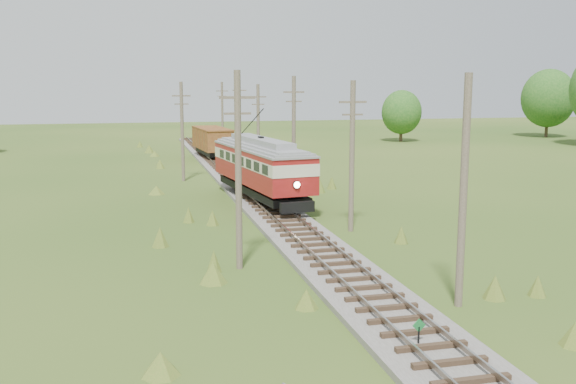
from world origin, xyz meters
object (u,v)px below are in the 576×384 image
object	(u,v)px
switch_marker	(419,332)
gondola	(212,140)
gravel_pile	(268,160)
streetcar	(261,164)

from	to	relation	value
switch_marker	gondola	bearing A→B (deg)	89.79
gondola	gravel_pile	xyz separation A→B (m)	(4.83, -7.29, -1.58)
gondola	gravel_pile	distance (m)	8.88
gravel_pile	gondola	bearing A→B (deg)	123.53
streetcar	gravel_pile	xyz separation A→B (m)	(4.83, 20.62, -2.22)
streetcar	gondola	world-z (taller)	streetcar
gondola	gravel_pile	bearing A→B (deg)	-61.52
switch_marker	streetcar	size ratio (longest dim) A/B	0.08
switch_marker	streetcar	bearing A→B (deg)	89.56
streetcar	gravel_pile	bearing A→B (deg)	69.22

